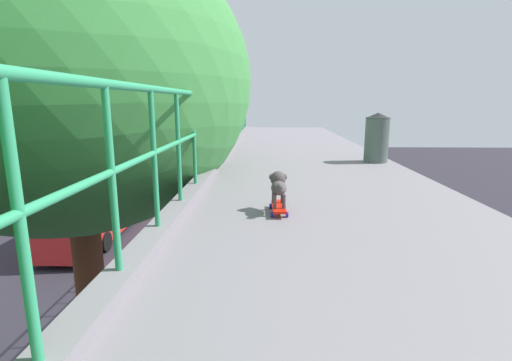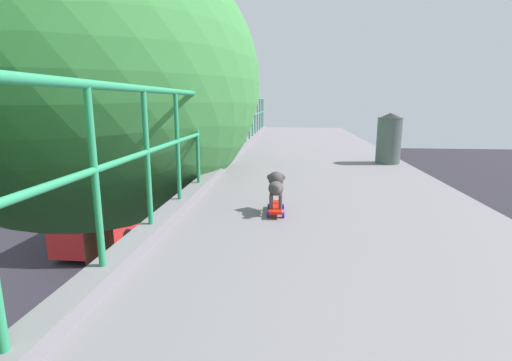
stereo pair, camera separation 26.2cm
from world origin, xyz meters
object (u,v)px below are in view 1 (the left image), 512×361
at_px(toy_skateboard, 278,207).
at_px(city_bus, 103,198).
at_px(small_dog, 278,185).
at_px(litter_bin, 377,137).
at_px(car_blue_fifth, 81,357).

bearing_deg(toy_skateboard, city_bus, 119.75).
height_order(small_dog, litter_bin, litter_bin).
distance_m(toy_skateboard, litter_bin, 3.89).
bearing_deg(toy_skateboard, small_dog, 92.17).
height_order(car_blue_fifth, city_bus, city_bus).
bearing_deg(litter_bin, toy_skateboard, -119.76).
relative_size(city_bus, litter_bin, 11.39).
height_order(toy_skateboard, litter_bin, litter_bin).
distance_m(car_blue_fifth, small_dog, 8.89).
relative_size(city_bus, toy_skateboard, 22.27).
xyz_separation_m(car_blue_fifth, small_dog, (4.95, -4.71, 5.68)).
relative_size(car_blue_fifth, small_dog, 10.64).
relative_size(city_bus, small_dog, 25.15).
bearing_deg(litter_bin, small_dog, -120.10).
bearing_deg(city_bus, toy_skateboard, -60.25).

